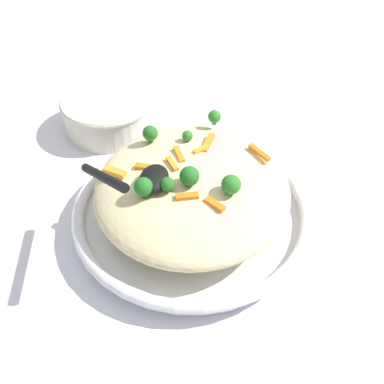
{
  "coord_description": "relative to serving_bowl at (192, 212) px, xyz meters",
  "views": [
    {
      "loc": [
        0.48,
        0.06,
        0.53
      ],
      "look_at": [
        0.0,
        0.0,
        0.07
      ],
      "focal_mm": 42.32,
      "sensor_mm": 36.0,
      "label": 1
    }
  ],
  "objects": [
    {
      "name": "carrot_piece_0",
      "position": [
        -0.05,
        0.01,
        0.09
      ],
      "size": [
        0.02,
        0.02,
        0.01
      ],
      "primitive_type": "cube",
      "rotation": [
        0.0,
        0.0,
        5.41
      ],
      "color": "orange",
      "rests_on": "pasta_mound"
    },
    {
      "name": "pasta_mound",
      "position": [
        0.0,
        0.0,
        0.05
      ],
      "size": [
        0.3,
        0.29,
        0.07
      ],
      "primitive_type": "ellipsoid",
      "color": "beige",
      "rests_on": "serving_bowl"
    },
    {
      "name": "carrot_piece_1",
      "position": [
        0.01,
        -0.11,
        0.08
      ],
      "size": [
        0.02,
        0.04,
        0.01
      ],
      "primitive_type": "cube",
      "rotation": [
        0.0,
        0.0,
        1.24
      ],
      "color": "orange",
      "rests_on": "pasta_mound"
    },
    {
      "name": "broccoli_floret_3",
      "position": [
        -0.12,
        0.02,
        0.09
      ],
      "size": [
        0.02,
        0.02,
        0.02
      ],
      "color": "#296820",
      "rests_on": "pasta_mound"
    },
    {
      "name": "broccoli_floret_1",
      "position": [
        -0.07,
        -0.02,
        0.09
      ],
      "size": [
        0.02,
        0.02,
        0.02
      ],
      "color": "#296820",
      "rests_on": "pasta_mound"
    },
    {
      "name": "serving_spoon",
      "position": [
        0.05,
        -0.07,
        0.11
      ],
      "size": [
        0.13,
        0.13,
        0.09
      ],
      "color": "black",
      "rests_on": "pasta_mound"
    },
    {
      "name": "carrot_piece_8",
      "position": [
        0.05,
        -0.0,
        0.09
      ],
      "size": [
        0.02,
        0.03,
        0.01
      ],
      "primitive_type": "cube",
      "rotation": [
        0.0,
        0.0,
        1.81
      ],
      "color": "orange",
      "rests_on": "pasta_mound"
    },
    {
      "name": "carrot_piece_6",
      "position": [
        -0.06,
        0.09,
        0.08
      ],
      "size": [
        0.04,
        0.03,
        0.01
      ],
      "primitive_type": "cube",
      "rotation": [
        0.0,
        0.0,
        3.88
      ],
      "color": "orange",
      "rests_on": "pasta_mound"
    },
    {
      "name": "carrot_piece_7",
      "position": [
        0.06,
        0.04,
        0.09
      ],
      "size": [
        0.03,
        0.03,
        0.01
      ],
      "primitive_type": "cube",
      "rotation": [
        0.0,
        0.0,
        4.1
      ],
      "color": "orange",
      "rests_on": "pasta_mound"
    },
    {
      "name": "carrot_piece_2",
      "position": [
        -0.03,
        -0.02,
        0.09
      ],
      "size": [
        0.04,
        0.02,
        0.01
      ],
      "primitive_type": "cube",
      "rotation": [
        0.0,
        0.0,
        0.43
      ],
      "color": "orange",
      "rests_on": "pasta_mound"
    },
    {
      "name": "broccoli_floret_2",
      "position": [
        0.04,
        0.06,
        0.1
      ],
      "size": [
        0.03,
        0.03,
        0.03
      ],
      "color": "#296820",
      "rests_on": "pasta_mound"
    },
    {
      "name": "broccoli_floret_6",
      "position": [
        -0.07,
        -0.07,
        0.1
      ],
      "size": [
        0.02,
        0.02,
        0.03
      ],
      "color": "#205B1C",
      "rests_on": "pasta_mound"
    },
    {
      "name": "ground_plane",
      "position": [
        0.0,
        0.0,
        -0.02
      ],
      "size": [
        2.4,
        2.4,
        0.0
      ],
      "primitive_type": "plane",
      "color": "silver"
    },
    {
      "name": "broccoli_floret_0",
      "position": [
        0.04,
        -0.03,
        0.1
      ],
      "size": [
        0.02,
        0.02,
        0.02
      ],
      "color": "#205B1C",
      "rests_on": "pasta_mound"
    },
    {
      "name": "carrot_piece_5",
      "position": [
        0.0,
        -0.06,
        0.09
      ],
      "size": [
        0.01,
        0.04,
        0.01
      ],
      "primitive_type": "cube",
      "rotation": [
        0.0,
        0.0,
        1.45
      ],
      "color": "orange",
      "rests_on": "pasta_mound"
    },
    {
      "name": "carrot_piece_3",
      "position": [
        -0.06,
        0.02,
        0.09
      ],
      "size": [
        0.04,
        0.02,
        0.01
      ],
      "primitive_type": "cube",
      "rotation": [
        0.0,
        0.0,
        2.95
      ],
      "color": "orange",
      "rests_on": "pasta_mound"
    },
    {
      "name": "broccoli_floret_4",
      "position": [
        0.03,
        -0.0,
        0.1
      ],
      "size": [
        0.03,
        0.03,
        0.03
      ],
      "color": "#205B1C",
      "rests_on": "pasta_mound"
    },
    {
      "name": "carrot_piece_4",
      "position": [
        -0.01,
        -0.03,
        0.09
      ],
      "size": [
        0.03,
        0.02,
        0.01
      ],
      "primitive_type": "cube",
      "rotation": [
        0.0,
        0.0,
        0.56
      ],
      "color": "orange",
      "rests_on": "pasta_mound"
    },
    {
      "name": "broccoli_floret_5",
      "position": [
        0.05,
        -0.06,
        0.1
      ],
      "size": [
        0.03,
        0.03,
        0.03
      ],
      "color": "#205B1C",
      "rests_on": "pasta_mound"
    },
    {
      "name": "serving_bowl",
      "position": [
        0.0,
        0.0,
        0.0
      ],
      "size": [
        0.37,
        0.37,
        0.04
      ],
      "color": "silver",
      "rests_on": "ground_plane"
    },
    {
      "name": "companion_bowl",
      "position": [
        -0.23,
        -0.19,
        0.02
      ],
      "size": [
        0.17,
        0.17,
        0.07
      ],
      "color": "beige",
      "rests_on": "ground_plane"
    }
  ]
}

